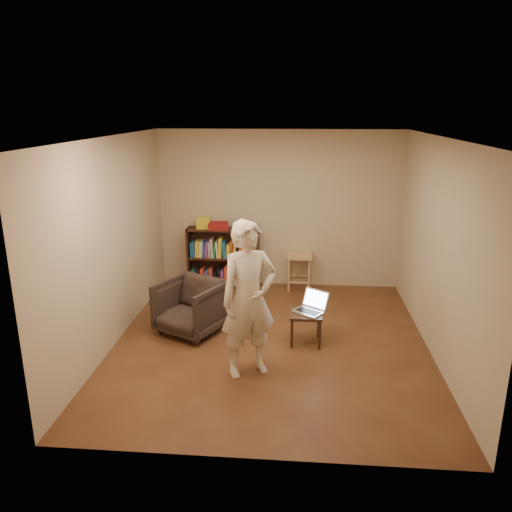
# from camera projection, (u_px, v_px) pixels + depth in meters

# --- Properties ---
(floor) EXTENTS (4.50, 4.50, 0.00)m
(floor) POSITION_uv_depth(u_px,v_px,m) (271.00, 342.00, 6.49)
(floor) COLOR #4A2418
(floor) RESTS_ON ground
(ceiling) EXTENTS (4.50, 4.50, 0.00)m
(ceiling) POSITION_uv_depth(u_px,v_px,m) (273.00, 137.00, 5.74)
(ceiling) COLOR silver
(ceiling) RESTS_ON wall_back
(wall_back) EXTENTS (4.00, 0.00, 4.00)m
(wall_back) POSITION_uv_depth(u_px,v_px,m) (279.00, 210.00, 8.26)
(wall_back) COLOR #BBA58D
(wall_back) RESTS_ON floor
(wall_left) EXTENTS (0.00, 4.50, 4.50)m
(wall_left) POSITION_uv_depth(u_px,v_px,m) (113.00, 242.00, 6.27)
(wall_left) COLOR #BBA58D
(wall_left) RESTS_ON floor
(wall_right) EXTENTS (0.00, 4.50, 4.50)m
(wall_right) POSITION_uv_depth(u_px,v_px,m) (439.00, 250.00, 5.95)
(wall_right) COLOR #BBA58D
(wall_right) RESTS_ON floor
(bookshelf) EXTENTS (1.20, 0.30, 1.00)m
(bookshelf) POSITION_uv_depth(u_px,v_px,m) (223.00, 261.00, 8.43)
(bookshelf) COLOR black
(bookshelf) RESTS_ON floor
(box_yellow) EXTENTS (0.22, 0.16, 0.18)m
(box_yellow) POSITION_uv_depth(u_px,v_px,m) (203.00, 223.00, 8.26)
(box_yellow) COLOR yellow
(box_yellow) RESTS_ON bookshelf
(red_cloth) EXTENTS (0.37, 0.30, 0.11)m
(red_cloth) POSITION_uv_depth(u_px,v_px,m) (218.00, 226.00, 8.22)
(red_cloth) COLOR maroon
(red_cloth) RESTS_ON bookshelf
(box_green) EXTENTS (0.15, 0.15, 0.14)m
(box_green) POSITION_uv_depth(u_px,v_px,m) (242.00, 225.00, 8.22)
(box_green) COLOR #1E7244
(box_green) RESTS_ON bookshelf
(box_white) EXTENTS (0.12, 0.12, 0.09)m
(box_white) POSITION_uv_depth(u_px,v_px,m) (254.00, 226.00, 8.23)
(box_white) COLOR beige
(box_white) RESTS_ON bookshelf
(stool) EXTENTS (0.42, 0.42, 0.60)m
(stool) POSITION_uv_depth(u_px,v_px,m) (299.00, 261.00, 8.25)
(stool) COLOR #A77451
(stool) RESTS_ON floor
(armchair) EXTENTS (1.04, 1.05, 0.72)m
(armchair) POSITION_uv_depth(u_px,v_px,m) (191.00, 307.00, 6.69)
(armchair) COLOR #2C241D
(armchair) RESTS_ON floor
(side_table) EXTENTS (0.40, 0.40, 0.41)m
(side_table) POSITION_uv_depth(u_px,v_px,m) (306.00, 318.00, 6.39)
(side_table) COLOR black
(side_table) RESTS_ON floor
(laptop) EXTENTS (0.49, 0.49, 0.26)m
(laptop) POSITION_uv_depth(u_px,v_px,m) (311.00, 307.00, 6.41)
(laptop) COLOR silver
(laptop) RESTS_ON side_table
(person) EXTENTS (0.78, 0.69, 1.79)m
(person) POSITION_uv_depth(u_px,v_px,m) (249.00, 300.00, 5.51)
(person) COLOR beige
(person) RESTS_ON floor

